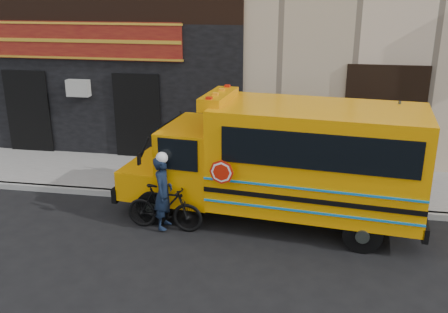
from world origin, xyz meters
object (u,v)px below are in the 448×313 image
school_bus (286,159)px  sign_pole (394,156)px  bicycle (164,208)px  cyclist (163,195)px

school_bus → sign_pole: school_bus is taller
school_bus → bicycle: school_bus is taller
bicycle → cyclist: (-0.01, 0.02, 0.30)m
school_bus → sign_pole: (2.37, 0.50, 0.05)m
school_bus → bicycle: 2.93m
sign_pole → bicycle: sign_pole is taller
school_bus → cyclist: school_bus is taller
school_bus → sign_pole: 2.42m
sign_pole → cyclist: (-4.98, -1.38, -0.73)m
school_bus → cyclist: (-2.61, -0.89, -0.68)m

